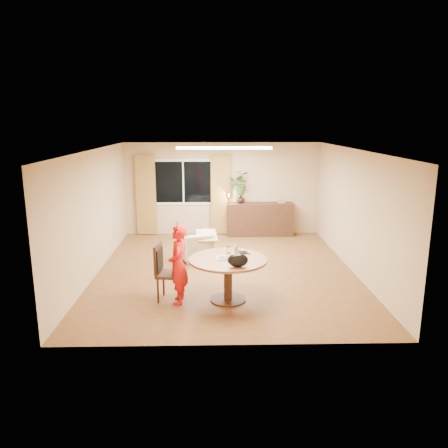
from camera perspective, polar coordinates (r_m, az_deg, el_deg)
name	(u,v)px	position (r m, az deg, el deg)	size (l,w,h in m)	color
floor	(225,270)	(9.56, 0.19, -6.09)	(6.50, 6.50, 0.00)	brown
ceiling	(226,150)	(9.03, 0.20, 9.67)	(6.50, 6.50, 0.00)	white
wall_back	(222,189)	(12.41, -0.22, 4.61)	(5.50, 5.50, 0.00)	tan
wall_left	(94,213)	(9.54, -16.57, 1.42)	(6.50, 6.50, 0.00)	tan
wall_right	(355,211)	(9.68, 16.70, 1.58)	(6.50, 6.50, 0.00)	tan
window	(183,182)	(12.39, -5.34, 5.47)	(1.70, 0.03, 1.30)	white
curtain_left	(146,195)	(12.48, -10.15, 3.73)	(0.55, 0.08, 2.25)	brown
curtain_right	(221,195)	(12.34, -0.44, 3.83)	(0.55, 0.08, 2.25)	brown
ceiling_panel	(224,148)	(10.23, 0.01, 9.89)	(2.20, 0.35, 0.05)	white
dining_table	(228,268)	(7.82, 0.54, -5.71)	(1.40, 1.40, 0.80)	brown
dining_chair	(170,273)	(7.94, -7.04, -6.32)	(0.50, 0.45, 1.04)	black
child	(178,265)	(7.75, -6.01, -5.29)	(0.34, 0.52, 1.42)	red
laptop	(227,252)	(7.70, 0.45, -3.69)	(0.37, 0.25, 0.25)	#B7B7BC
tumbler	(228,250)	(8.06, 0.59, -3.40)	(0.08, 0.08, 0.12)	white
wine_glass	(249,249)	(8.00, 3.27, -3.28)	(0.07, 0.07, 0.19)	white
pot_lid	(242,252)	(8.09, 2.38, -3.67)	(0.21, 0.21, 0.03)	white
handbag	(238,260)	(7.29, 1.82, -4.75)	(0.35, 0.20, 0.23)	black
armchair	(196,246)	(10.24, -3.72, -2.83)	(0.72, 0.74, 0.67)	beige
throw	(207,232)	(10.05, -2.28, -1.05)	(0.45, 0.55, 0.03)	beige
sideboard	(260,219)	(12.39, 4.71, 0.62)	(1.86, 0.45, 0.93)	black
vase	(241,199)	(12.23, 2.19, 3.30)	(0.24, 0.24, 0.25)	black
bouquet	(240,183)	(12.16, 2.13, 5.41)	(0.59, 0.51, 0.66)	#255E23
book_stack	(281,202)	(12.37, 7.51, 2.92)	(0.20, 0.15, 0.08)	olive
desk_lamp	(229,198)	(12.16, 0.61, 3.39)	(0.13, 0.13, 0.31)	black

